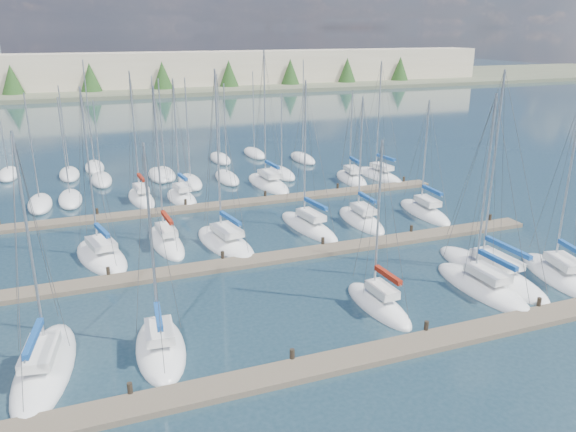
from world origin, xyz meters
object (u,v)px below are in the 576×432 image
object	(u,v)px
sailboat_l	(361,220)
sailboat_g	(559,275)
sailboat_o	(182,198)
sailboat_k	(308,227)
sailboat_f	(490,272)
sailboat_n	(141,198)
sailboat_r	(379,176)
sailboat_a	(45,368)
sailboat_h	(101,256)
sailboat_m	(424,212)
sailboat_p	(268,183)
sailboat_d	(378,305)
sailboat_e	(482,287)
sailboat_q	(351,179)
sailboat_j	(225,243)
sailboat_i	(166,242)
sailboat_c	(161,348)

from	to	relation	value
sailboat_l	sailboat_g	bearing A→B (deg)	-62.94
sailboat_o	sailboat_k	distance (m)	15.01
sailboat_k	sailboat_f	bearing A→B (deg)	-66.12
sailboat_l	sailboat_n	world-z (taller)	sailboat_n
sailboat_o	sailboat_r	xyz separation A→B (m)	(22.84, 0.74, -0.01)
sailboat_a	sailboat_h	xyz separation A→B (m)	(3.52, 14.08, 0.00)
sailboat_o	sailboat_f	distance (m)	30.47
sailboat_l	sailboat_m	world-z (taller)	sailboat_l
sailboat_f	sailboat_p	size ratio (longest dim) A/B	0.97
sailboat_k	sailboat_d	distance (m)	14.73
sailboat_f	sailboat_e	distance (m)	2.69
sailboat_m	sailboat_e	size ratio (longest dim) A/B	0.83
sailboat_a	sailboat_m	distance (m)	35.12
sailboat_f	sailboat_o	bearing A→B (deg)	121.16
sailboat_q	sailboat_m	size ratio (longest dim) A/B	0.95
sailboat_k	sailboat_d	size ratio (longest dim) A/B	1.19
sailboat_o	sailboat_p	distance (m)	10.07
sailboat_o	sailboat_g	bearing A→B (deg)	-59.09
sailboat_h	sailboat_m	xyz separation A→B (m)	(28.46, 0.44, -0.00)
sailboat_a	sailboat_j	distance (m)	18.62
sailboat_q	sailboat_r	distance (m)	3.62
sailboat_j	sailboat_m	world-z (taller)	sailboat_j
sailboat_q	sailboat_r	xyz separation A→B (m)	(3.61, 0.07, 0.01)
sailboat_l	sailboat_f	world-z (taller)	sailboat_f
sailboat_k	sailboat_i	bearing A→B (deg)	168.93
sailboat_a	sailboat_n	world-z (taller)	sailboat_n
sailboat_i	sailboat_l	bearing A→B (deg)	-6.35
sailboat_a	sailboat_c	world-z (taller)	sailboat_a
sailboat_p	sailboat_d	world-z (taller)	sailboat_p
sailboat_l	sailboat_k	distance (m)	5.00
sailboat_o	sailboat_f	size ratio (longest dim) A/B	0.86
sailboat_n	sailboat_e	bearing A→B (deg)	-61.67
sailboat_c	sailboat_p	bearing A→B (deg)	65.79
sailboat_q	sailboat_m	xyz separation A→B (m)	(0.84, -13.13, -0.00)
sailboat_q	sailboat_f	world-z (taller)	sailboat_f
sailboat_i	sailboat_o	bearing A→B (deg)	69.92
sailboat_g	sailboat_j	bearing A→B (deg)	156.73
sailboat_q	sailboat_n	size ratio (longest dim) A/B	0.79
sailboat_k	sailboat_o	bearing A→B (deg)	116.83
sailboat_m	sailboat_c	xyz separation A→B (m)	(-26.29, -14.71, 0.01)
sailboat_j	sailboat_h	distance (m)	9.33
sailboat_i	sailboat_k	xyz separation A→B (m)	(11.94, -0.70, -0.01)
sailboat_q	sailboat_e	world-z (taller)	sailboat_e
sailboat_m	sailboat_d	size ratio (longest dim) A/B	1.00
sailboat_r	sailboat_q	bearing A→B (deg)	174.92
sailboat_j	sailboat_h	bearing A→B (deg)	166.46
sailboat_i	sailboat_p	xyz separation A→B (m)	(13.27, 13.78, -0.01)
sailboat_k	sailboat_m	size ratio (longest dim) A/B	1.18
sailboat_j	sailboat_l	xyz separation A→B (m)	(12.60, 1.04, -0.00)
sailboat_a	sailboat_k	distance (m)	25.12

